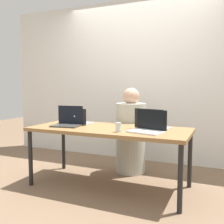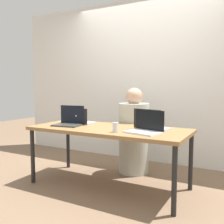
{
  "view_description": "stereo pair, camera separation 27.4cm",
  "coord_description": "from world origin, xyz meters",
  "px_view_note": "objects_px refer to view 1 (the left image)",
  "views": [
    {
      "loc": [
        1.25,
        -2.78,
        1.2
      ],
      "look_at": [
        0.0,
        0.08,
        0.89
      ],
      "focal_mm": 42.0,
      "sensor_mm": 36.0,
      "label": 1
    },
    {
      "loc": [
        1.49,
        -2.66,
        1.2
      ],
      "look_at": [
        0.0,
        0.08,
        0.89
      ],
      "focal_mm": 42.0,
      "sensor_mm": 36.0,
      "label": 2
    }
  ],
  "objects_px": {
    "laptop_front_right": "(148,127)",
    "laptop_back_right": "(152,125)",
    "water_glass_right": "(118,128)",
    "person_at_center": "(131,135)",
    "laptop_back_left": "(79,121)",
    "laptop_front_left": "(68,122)"
  },
  "relations": [
    {
      "from": "laptop_front_right",
      "to": "laptop_back_right",
      "type": "height_order",
      "value": "laptop_back_right"
    },
    {
      "from": "water_glass_right",
      "to": "laptop_back_right",
      "type": "bearing_deg",
      "value": 51.03
    },
    {
      "from": "person_at_center",
      "to": "laptop_front_right",
      "type": "relative_size",
      "value": 2.91
    },
    {
      "from": "laptop_front_right",
      "to": "water_glass_right",
      "type": "bearing_deg",
      "value": -142.43
    },
    {
      "from": "laptop_back_left",
      "to": "water_glass_right",
      "type": "relative_size",
      "value": 3.08
    },
    {
      "from": "laptop_back_right",
      "to": "laptop_back_left",
      "type": "relative_size",
      "value": 1.25
    },
    {
      "from": "laptop_front_left",
      "to": "laptop_front_right",
      "type": "bearing_deg",
      "value": -9.48
    },
    {
      "from": "laptop_back_right",
      "to": "water_glass_right",
      "type": "distance_m",
      "value": 0.44
    },
    {
      "from": "person_at_center",
      "to": "laptop_back_right",
      "type": "xyz_separation_m",
      "value": [
        0.43,
        -0.5,
        0.24
      ]
    },
    {
      "from": "laptop_front_right",
      "to": "person_at_center",
      "type": "bearing_deg",
      "value": 135.65
    },
    {
      "from": "person_at_center",
      "to": "laptop_back_right",
      "type": "relative_size",
      "value": 2.91
    },
    {
      "from": "laptop_front_right",
      "to": "laptop_front_left",
      "type": "xyz_separation_m",
      "value": [
        -1.03,
        0.03,
        0.0
      ]
    },
    {
      "from": "laptop_back_right",
      "to": "water_glass_right",
      "type": "relative_size",
      "value": 3.85
    },
    {
      "from": "laptop_front_right",
      "to": "laptop_back_left",
      "type": "height_order",
      "value": "laptop_front_right"
    },
    {
      "from": "laptop_back_right",
      "to": "water_glass_right",
      "type": "height_order",
      "value": "laptop_back_right"
    },
    {
      "from": "laptop_back_right",
      "to": "laptop_front_left",
      "type": "xyz_separation_m",
      "value": [
        -1.01,
        -0.18,
        0.0
      ]
    },
    {
      "from": "laptop_back_right",
      "to": "laptop_front_left",
      "type": "bearing_deg",
      "value": 23.78
    },
    {
      "from": "laptop_back_left",
      "to": "water_glass_right",
      "type": "xyz_separation_m",
      "value": [
        0.69,
        -0.34,
        -0.0
      ]
    },
    {
      "from": "person_at_center",
      "to": "laptop_front_right",
      "type": "height_order",
      "value": "person_at_center"
    },
    {
      "from": "laptop_back_left",
      "to": "laptop_front_left",
      "type": "xyz_separation_m",
      "value": [
        -0.05,
        -0.18,
        0.01
      ]
    },
    {
      "from": "laptop_front_right",
      "to": "laptop_back_right",
      "type": "relative_size",
      "value": 1.0
    },
    {
      "from": "person_at_center",
      "to": "water_glass_right",
      "type": "height_order",
      "value": "person_at_center"
    }
  ]
}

